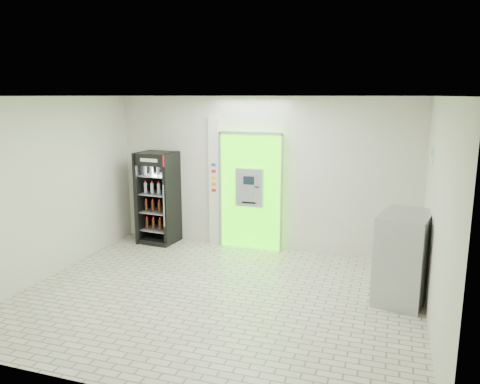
% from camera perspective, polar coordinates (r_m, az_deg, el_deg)
% --- Properties ---
extents(ground, '(6.00, 6.00, 0.00)m').
position_cam_1_polar(ground, '(7.32, -2.79, -12.58)').
color(ground, beige).
rests_on(ground, ground).
extents(room_shell, '(6.00, 6.00, 6.00)m').
position_cam_1_polar(room_shell, '(6.78, -2.94, 1.76)').
color(room_shell, beige).
rests_on(room_shell, ground).
extents(atm_assembly, '(1.30, 0.24, 2.33)m').
position_cam_1_polar(atm_assembly, '(9.21, 1.35, 0.18)').
color(atm_assembly, '#37FF00').
rests_on(atm_assembly, ground).
extents(pillar, '(0.22, 0.11, 2.60)m').
position_cam_1_polar(pillar, '(9.47, -3.10, 1.28)').
color(pillar, silver).
rests_on(pillar, ground).
extents(beverage_cooler, '(0.76, 0.71, 1.89)m').
position_cam_1_polar(beverage_cooler, '(9.79, -9.92, -0.89)').
color(beverage_cooler, black).
rests_on(beverage_cooler, ground).
extents(steel_cabinet, '(0.87, 1.12, 1.33)m').
position_cam_1_polar(steel_cabinet, '(7.38, 19.28, -7.50)').
color(steel_cabinet, '#9FA1A6').
rests_on(steel_cabinet, ground).
extents(exit_sign, '(0.02, 0.22, 0.26)m').
position_cam_1_polar(exit_sign, '(7.70, 22.42, 4.19)').
color(exit_sign, white).
rests_on(exit_sign, room_shell).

